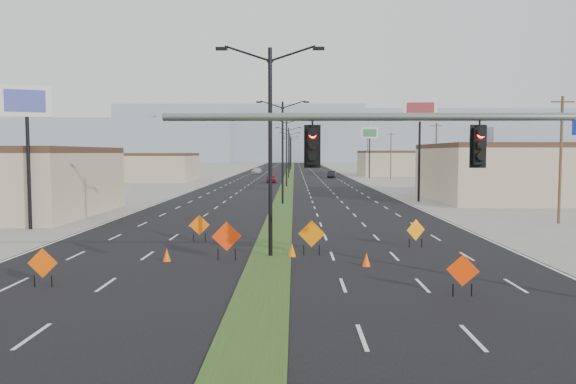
{
  "coord_description": "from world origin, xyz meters",
  "views": [
    {
      "loc": [
        1.16,
        -14.92,
        5.02
      ],
      "look_at": [
        0.86,
        11.17,
        3.2
      ],
      "focal_mm": 35.0,
      "sensor_mm": 36.0,
      "label": 1
    }
  ],
  "objects_px": {
    "streetlight_5": "(291,152)",
    "signal_mast": "(541,161)",
    "construction_sign_1": "(227,238)",
    "construction_sign_4": "(463,272)",
    "car_mid": "(332,174)",
    "pole_sign_east_near": "(420,118)",
    "streetlight_2": "(287,150)",
    "cone_2": "(292,250)",
    "streetlight_1": "(283,149)",
    "construction_sign_0": "(43,265)",
    "pole_sign_east_far": "(370,136)",
    "pole_sign_west": "(27,112)",
    "cone_3": "(198,224)",
    "streetlight_3": "(289,151)",
    "construction_sign_3": "(312,235)",
    "streetlight_0": "(270,145)",
    "cone_1": "(366,260)",
    "streetlight_6": "(291,152)",
    "car_far": "(257,171)",
    "construction_sign_2": "(199,226)",
    "car_left": "(271,179)",
    "cone_0": "(167,255)",
    "streetlight_4": "(290,151)",
    "construction_sign_5": "(416,231)"
  },
  "relations": [
    {
      "from": "streetlight_5",
      "to": "signal_mast",
      "type": "bearing_deg",
      "value": -86.74
    },
    {
      "from": "construction_sign_1",
      "to": "construction_sign_4",
      "type": "bearing_deg",
      "value": -47.48
    },
    {
      "from": "car_mid",
      "to": "pole_sign_east_near",
      "type": "height_order",
      "value": "pole_sign_east_near"
    },
    {
      "from": "streetlight_2",
      "to": "cone_2",
      "type": "height_order",
      "value": "streetlight_2"
    },
    {
      "from": "signal_mast",
      "to": "streetlight_5",
      "type": "distance_m",
      "value": 150.25
    },
    {
      "from": "signal_mast",
      "to": "streetlight_1",
      "type": "xyz_separation_m",
      "value": [
        -8.56,
        38.0,
        0.63
      ]
    },
    {
      "from": "construction_sign_0",
      "to": "pole_sign_east_far",
      "type": "distance_m",
      "value": 95.78
    },
    {
      "from": "car_mid",
      "to": "pole_sign_west",
      "type": "bearing_deg",
      "value": -101.35
    },
    {
      "from": "cone_3",
      "to": "cone_2",
      "type": "bearing_deg",
      "value": -57.99
    },
    {
      "from": "streetlight_3",
      "to": "construction_sign_3",
      "type": "distance_m",
      "value": 83.93
    },
    {
      "from": "streetlight_0",
      "to": "cone_2",
      "type": "distance_m",
      "value": 5.19
    },
    {
      "from": "construction_sign_0",
      "to": "cone_1",
      "type": "relative_size",
      "value": 2.41
    },
    {
      "from": "cone_3",
      "to": "car_mid",
      "type": "bearing_deg",
      "value": 79.63
    },
    {
      "from": "pole_sign_east_far",
      "to": "pole_sign_west",
      "type": "bearing_deg",
      "value": -109.44
    },
    {
      "from": "streetlight_0",
      "to": "streetlight_6",
      "type": "xyz_separation_m",
      "value": [
        0.0,
        168.0,
        0.0
      ]
    },
    {
      "from": "cone_3",
      "to": "pole_sign_east_far",
      "type": "distance_m",
      "value": 79.32
    },
    {
      "from": "pole_sign_east_far",
      "to": "construction_sign_3",
      "type": "bearing_deg",
      "value": -95.8
    },
    {
      "from": "car_far",
      "to": "signal_mast",
      "type": "bearing_deg",
      "value": -76.04
    },
    {
      "from": "construction_sign_2",
      "to": "car_left",
      "type": "bearing_deg",
      "value": 78.59
    },
    {
      "from": "streetlight_1",
      "to": "construction_sign_0",
      "type": "distance_m",
      "value": 35.65
    },
    {
      "from": "streetlight_5",
      "to": "car_far",
      "type": "xyz_separation_m",
      "value": [
        -7.86,
        -32.45,
        -4.69
      ]
    },
    {
      "from": "cone_0",
      "to": "streetlight_4",
      "type": "bearing_deg",
      "value": 87.6
    },
    {
      "from": "streetlight_3",
      "to": "construction_sign_5",
      "type": "distance_m",
      "value": 81.84
    },
    {
      "from": "signal_mast",
      "to": "construction_sign_3",
      "type": "distance_m",
      "value": 12.7
    },
    {
      "from": "streetlight_6",
      "to": "construction_sign_1",
      "type": "relative_size",
      "value": 5.46
    },
    {
      "from": "streetlight_2",
      "to": "car_far",
      "type": "distance_m",
      "value": 52.36
    },
    {
      "from": "signal_mast",
      "to": "car_far",
      "type": "xyz_separation_m",
      "value": [
        -16.42,
        117.55,
        -4.07
      ]
    },
    {
      "from": "streetlight_0",
      "to": "cone_0",
      "type": "height_order",
      "value": "streetlight_0"
    },
    {
      "from": "car_left",
      "to": "streetlight_5",
      "type": "bearing_deg",
      "value": 85.29
    },
    {
      "from": "streetlight_0",
      "to": "pole_sign_east_near",
      "type": "height_order",
      "value": "pole_sign_east_near"
    },
    {
      "from": "streetlight_5",
      "to": "construction_sign_5",
      "type": "bearing_deg",
      "value": -86.83
    },
    {
      "from": "construction_sign_2",
      "to": "cone_0",
      "type": "bearing_deg",
      "value": -105.22
    },
    {
      "from": "streetlight_4",
      "to": "streetlight_2",
      "type": "bearing_deg",
      "value": -90.0
    },
    {
      "from": "streetlight_0",
      "to": "car_mid",
      "type": "relative_size",
      "value": 2.34
    },
    {
      "from": "signal_mast",
      "to": "car_left",
      "type": "height_order",
      "value": "signal_mast"
    },
    {
      "from": "streetlight_1",
      "to": "cone_2",
      "type": "relative_size",
      "value": 14.96
    },
    {
      "from": "streetlight_3",
      "to": "streetlight_5",
      "type": "xyz_separation_m",
      "value": [
        0.0,
        56.0,
        0.0
      ]
    },
    {
      "from": "signal_mast",
      "to": "car_far",
      "type": "relative_size",
      "value": 3.26
    },
    {
      "from": "streetlight_4",
      "to": "streetlight_5",
      "type": "bearing_deg",
      "value": 90.0
    },
    {
      "from": "cone_2",
      "to": "construction_sign_2",
      "type": "bearing_deg",
      "value": 138.99
    },
    {
      "from": "streetlight_1",
      "to": "pole_sign_east_far",
      "type": "xyz_separation_m",
      "value": [
        16.21,
        57.92,
        2.87
      ]
    },
    {
      "from": "car_far",
      "to": "pole_sign_east_far",
      "type": "distance_m",
      "value": 33.24
    },
    {
      "from": "car_far",
      "to": "construction_sign_3",
      "type": "distance_m",
      "value": 107.8
    },
    {
      "from": "car_far",
      "to": "cone_1",
      "type": "bearing_deg",
      "value": -77.66
    },
    {
      "from": "cone_0",
      "to": "pole_sign_east_near",
      "type": "bearing_deg",
      "value": 59.87
    },
    {
      "from": "signal_mast",
      "to": "construction_sign_5",
      "type": "height_order",
      "value": "signal_mast"
    },
    {
      "from": "car_left",
      "to": "streetlight_4",
      "type": "bearing_deg",
      "value": 83.96
    },
    {
      "from": "pole_sign_east_far",
      "to": "cone_1",
      "type": "bearing_deg",
      "value": -94.04
    },
    {
      "from": "streetlight_5",
      "to": "construction_sign_0",
      "type": "xyz_separation_m",
      "value": [
        -8.23,
        -146.39,
        -4.55
      ]
    },
    {
      "from": "streetlight_1",
      "to": "construction_sign_3",
      "type": "xyz_separation_m",
      "value": [
        2.0,
        -27.79,
        -4.39
      ]
    }
  ]
}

